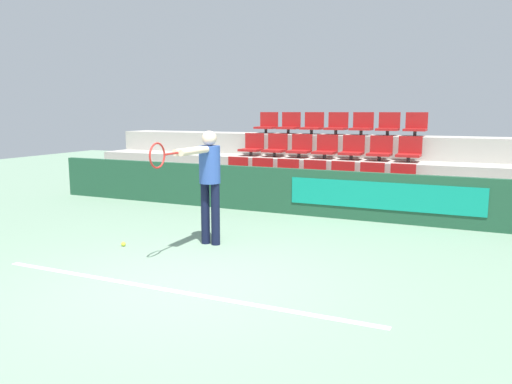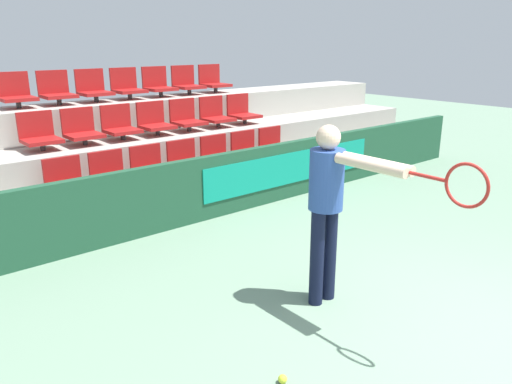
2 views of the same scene
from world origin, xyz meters
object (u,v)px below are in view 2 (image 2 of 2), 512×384
Objects in this scene: stadium_chair_6 at (275,146)px; stadium_chair_15 at (56,91)px; stadium_chair_13 at (242,112)px; stadium_chair_19 at (187,83)px; stadium_chair_1 at (111,175)px; stadium_chair_3 at (186,162)px; stadium_chair_20 at (213,81)px; stadium_chair_10 at (155,122)px; stadium_chair_12 at (215,115)px; stadium_chair_11 at (186,118)px; stadium_chair_5 at (248,151)px; stadium_chair_7 at (39,135)px; stadium_chair_17 at (127,86)px; stadium_chair_18 at (158,85)px; stadium_chair_16 at (93,89)px; stadium_chair_0 at (67,183)px; tennis_ball at (283,379)px; stadium_chair_4 at (218,156)px; stadium_chair_14 at (16,93)px; stadium_chair_8 at (82,130)px; tennis_player at (333,198)px; stadium_chair_9 at (120,126)px; stadium_chair_2 at (150,168)px.

stadium_chair_15 is (-2.88, 1.72, 0.95)m from stadium_chair_6.
stadium_chair_13 is 1.00× the size of stadium_chair_19.
stadium_chair_1 is 1.00× the size of stadium_chair_19.
stadium_chair_3 is 1.00× the size of stadium_chair_20.
stadium_chair_10 is 1.15m from stadium_chair_12.
stadium_chair_19 is (1.15, 1.72, 0.95)m from stadium_chair_3.
stadium_chair_11 is 0.58m from stadium_chair_12.
stadium_chair_5 is 1.00× the size of stadium_chair_7.
stadium_chair_17 is 1.00× the size of stadium_chair_18.
stadium_chair_16 is at bearing 135.18° from stadium_chair_5.
tennis_ball is (0.08, -3.84, -0.65)m from stadium_chair_0.
stadium_chair_14 is at bearing 143.30° from stadium_chair_4.
stadium_chair_16 is at bearing 56.14° from stadium_chair_8.
stadium_chair_12 is 0.30× the size of tennis_player.
stadium_chair_14 reaches higher than tennis_player.
stadium_chair_0 is 7.64× the size of tennis_ball.
stadium_chair_16 reaches higher than tennis_player.
stadium_chair_3 is at bearing -71.46° from stadium_chair_16.
stadium_chair_12 is (2.31, 0.86, 0.48)m from stadium_chair_1.
tennis_ball is (-1.65, -4.70, -1.13)m from stadium_chair_10.
stadium_chair_10 is at bearing -90.00° from stadium_chair_17.
stadium_chair_16 is at bearing 180.00° from stadium_chair_20.
tennis_ball is at bearing -96.00° from stadium_chair_8.
stadium_chair_18 is at bearing 26.42° from stadium_chair_8.
stadium_chair_9 is 1.00× the size of stadium_chair_15.
stadium_chair_1 reaches higher than tennis_ball.
stadium_chair_20 is (1.73, 1.72, 0.95)m from stadium_chair_3.
stadium_chair_9 is 1.00× the size of stadium_chair_12.
stadium_chair_4 is at bearing -20.44° from stadium_chair_7.
stadium_chair_14 reaches higher than stadium_chair_12.
stadium_chair_3 is 1.00× the size of stadium_chair_12.
stadium_chair_17 is 6.02m from tennis_ball.
stadium_chair_12 is 1.00× the size of stadium_chair_13.
tennis_ball is at bearing -106.51° from stadium_chair_17.
stadium_chair_11 is at bearing -20.44° from stadium_chair_14.
stadium_chair_15 reaches higher than stadium_chair_10.
stadium_chair_5 is 3.71m from tennis_player.
stadium_chair_10 is at bearing 0.00° from stadium_chair_7.
stadium_chair_20 is (0.00, 0.86, 0.48)m from stadium_chair_13.
stadium_chair_2 is 1.00× the size of stadium_chair_18.
stadium_chair_5 is (1.15, 0.00, 0.00)m from stadium_chair_3.
stadium_chair_17 is 1.73m from stadium_chair_20.
stadium_chair_3 is 1.00× the size of stadium_chair_19.
stadium_chair_16 is (-1.15, 0.86, 0.48)m from stadium_chair_11.
stadium_chair_7 and stadium_chair_9 have the same top height.
stadium_chair_11 is at bearing 36.70° from stadium_chair_2.
stadium_chair_11 is 7.64× the size of tennis_ball.
stadium_chair_10 reaches higher than stadium_chair_4.
stadium_chair_5 is 2.28m from stadium_chair_17.
stadium_chair_14 is 0.30× the size of tennis_player.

